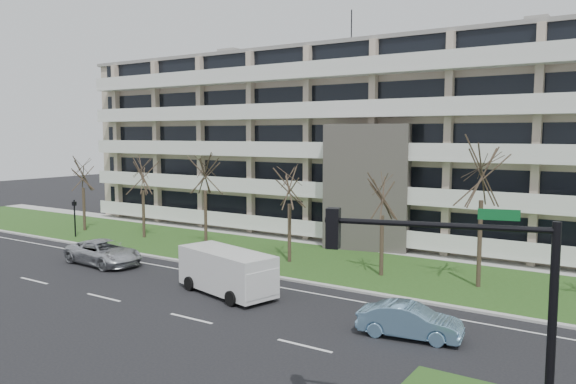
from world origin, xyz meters
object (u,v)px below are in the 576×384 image
Objects in this scene: traffic_signal at (470,302)px; pedestrian_signal at (75,213)px; blue_sedan at (410,321)px; silver_pickup at (104,252)px; white_van at (228,268)px.

traffic_signal is 38.13m from pedestrian_signal.
silver_pickup is at bearing 76.82° from blue_sedan.
blue_sedan is at bearing 10.24° from white_van.
traffic_signal is 2.14× the size of pedestrian_signal.
traffic_signal is at bearing -32.06° from pedestrian_signal.
white_van is at bearing 76.96° from blue_sedan.
pedestrian_signal is (-35.20, 14.47, -2.28)m from traffic_signal.
blue_sedan is 31.48m from pedestrian_signal.
traffic_signal reaches higher than silver_pickup.
pedestrian_signal is (-9.68, 4.96, 1.17)m from silver_pickup.
white_van is 2.04× the size of pedestrian_signal.
white_van reaches higher than blue_sedan.
traffic_signal is (4.44, -7.85, 3.53)m from blue_sedan.
pedestrian_signal reaches higher than blue_sedan.
blue_sedan is at bearing -21.87° from pedestrian_signal.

